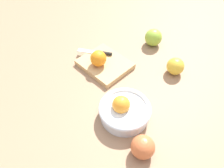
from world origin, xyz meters
name	(u,v)px	position (x,y,z in m)	size (l,w,h in m)	color
ground_plane	(136,80)	(0.00, 0.00, 0.00)	(2.40, 2.40, 0.00)	#997556
bowl	(124,110)	(-0.11, 0.14, 0.03)	(0.18, 0.18, 0.09)	silver
cutting_board	(105,64)	(0.14, 0.06, 0.01)	(0.20, 0.17, 0.02)	tan
orange_on_board	(98,58)	(0.14, 0.09, 0.06)	(0.07, 0.07, 0.07)	orange
knife	(100,53)	(0.20, 0.05, 0.03)	(0.13, 0.12, 0.01)	silver
apple_back_left	(143,147)	(-0.26, 0.18, 0.04)	(0.08, 0.08, 0.08)	#CC6638
apple_front_right	(153,38)	(0.14, -0.21, 0.04)	(0.08, 0.08, 0.08)	#8EB738
apple_front_left	(175,66)	(-0.06, -0.16, 0.04)	(0.07, 0.07, 0.07)	gold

